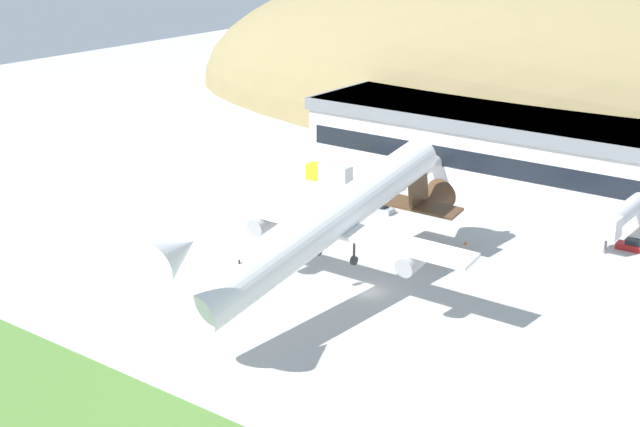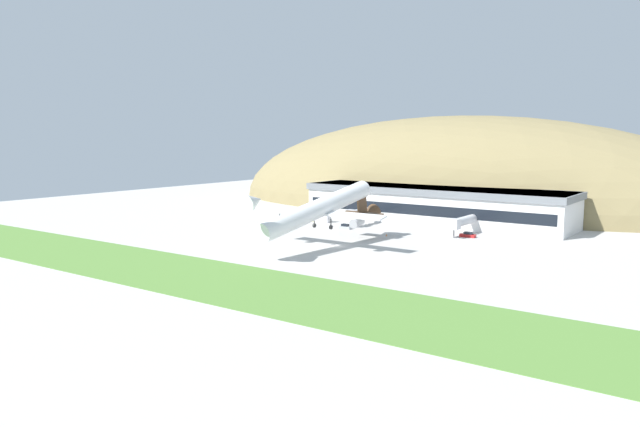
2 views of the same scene
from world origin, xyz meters
name	(u,v)px [view 2 (image 2 of 2)]	position (x,y,z in m)	size (l,w,h in m)	color
ground_plane	(338,246)	(0.00, 0.00, 0.00)	(356.17, 356.17, 0.00)	#B7B5AF
grass_strip_foreground	(211,279)	(0.00, -45.17, 0.04)	(320.55, 27.03, 0.08)	#568438
hill_backdrop	(458,206)	(-11.93, 103.16, 0.00)	(211.26, 89.86, 72.16)	olive
terminal_building	(435,203)	(1.41, 54.06, 6.63)	(87.91, 22.92, 11.72)	silver
jetway_0	(360,213)	(-15.29, 34.87, 3.99)	(3.38, 14.96, 5.43)	silver
jetway_1	(461,222)	(18.85, 34.64, 3.99)	(3.38, 15.38, 5.43)	silver
cargo_airplane	(320,209)	(-2.11, -4.93, 9.93)	(35.71, 54.53, 13.41)	white
service_car_0	(468,235)	(21.55, 33.22, 0.66)	(4.48, 1.96, 1.59)	#B21E1E
service_car_1	(346,227)	(-14.87, 25.88, 0.63)	(3.81, 1.99, 1.53)	#999EA3
fuel_truck	(320,217)	(-30.57, 34.02, 1.56)	(8.50, 2.46, 3.26)	gold
traffic_cone_0	(386,235)	(2.00, 21.55, 0.28)	(0.52, 0.52, 0.58)	orange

